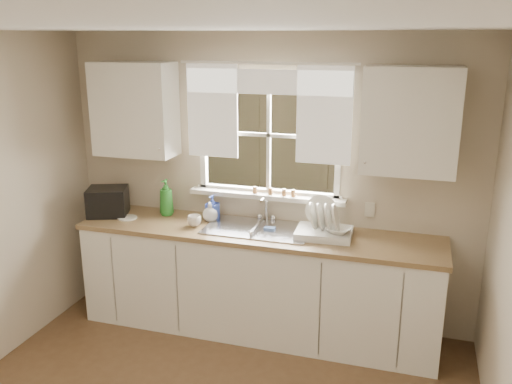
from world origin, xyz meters
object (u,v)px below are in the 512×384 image
(soap_bottle_a, at_px, (166,197))
(cup, at_px, (194,221))
(dish_rack, at_px, (324,228))
(black_appliance, at_px, (108,201))

(soap_bottle_a, xyz_separation_m, cup, (0.36, -0.21, -0.12))
(dish_rack, bearing_deg, soap_bottle_a, 175.15)
(cup, distance_m, black_appliance, 0.87)
(soap_bottle_a, xyz_separation_m, black_appliance, (-0.50, -0.15, -0.04))
(dish_rack, xyz_separation_m, soap_bottle_a, (-1.45, 0.12, 0.09))
(dish_rack, distance_m, black_appliance, 1.95)
(dish_rack, bearing_deg, black_appliance, -179.26)
(cup, xyz_separation_m, black_appliance, (-0.86, 0.06, 0.08))
(soap_bottle_a, height_order, cup, soap_bottle_a)
(soap_bottle_a, relative_size, black_appliance, 0.97)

